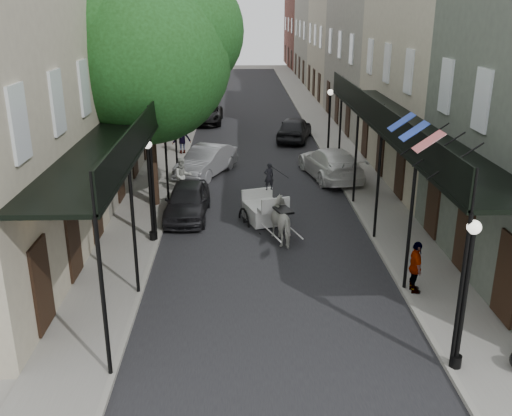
{
  "coord_description": "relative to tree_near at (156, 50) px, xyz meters",
  "views": [
    {
      "loc": [
        -0.98,
        -13.27,
        8.21
      ],
      "look_at": [
        -0.39,
        5.15,
        1.6
      ],
      "focal_mm": 40.0,
      "sensor_mm": 36.0,
      "label": 1
    }
  ],
  "objects": [
    {
      "name": "ground",
      "position": [
        4.2,
        -10.18,
        -6.49
      ],
      "size": [
        140.0,
        140.0,
        0.0
      ],
      "primitive_type": "plane",
      "color": "gray",
      "rests_on": "ground"
    },
    {
      "name": "road",
      "position": [
        4.2,
        9.82,
        -6.48
      ],
      "size": [
        8.0,
        90.0,
        0.01
      ],
      "primitive_type": "cube",
      "color": "black",
      "rests_on": "ground"
    },
    {
      "name": "sidewalk_left",
      "position": [
        -0.8,
        9.82,
        -6.43
      ],
      "size": [
        2.2,
        90.0,
        0.12
      ],
      "primitive_type": "cube",
      "color": "gray",
      "rests_on": "ground"
    },
    {
      "name": "sidewalk_right",
      "position": [
        9.2,
        9.82,
        -6.43
      ],
      "size": [
        2.2,
        90.0,
        0.12
      ],
      "primitive_type": "cube",
      "color": "gray",
      "rests_on": "ground"
    },
    {
      "name": "building_row_left",
      "position": [
        -4.4,
        19.82,
        -1.24
      ],
      "size": [
        5.0,
        80.0,
        10.5
      ],
      "primitive_type": "cube",
      "color": "#B4AB90",
      "rests_on": "ground"
    },
    {
      "name": "building_row_right",
      "position": [
        12.8,
        19.82,
        -1.24
      ],
      "size": [
        5.0,
        80.0,
        10.5
      ],
      "primitive_type": "cube",
      "color": "gray",
      "rests_on": "ground"
    },
    {
      "name": "gallery_left",
      "position": [
        -0.59,
        -3.2,
        -2.44
      ],
      "size": [
        2.2,
        18.05,
        4.88
      ],
      "color": "black",
      "rests_on": "sidewalk_left"
    },
    {
      "name": "gallery_right",
      "position": [
        8.99,
        -3.2,
        -2.44
      ],
      "size": [
        2.2,
        18.05,
        4.88
      ],
      "color": "black",
      "rests_on": "sidewalk_right"
    },
    {
      "name": "tree_near",
      "position": [
        0.0,
        0.0,
        0.0
      ],
      "size": [
        7.31,
        6.8,
        9.63
      ],
      "color": "#382619",
      "rests_on": "sidewalk_left"
    },
    {
      "name": "tree_far",
      "position": [
        -0.05,
        14.0,
        -0.65
      ],
      "size": [
        6.45,
        6.0,
        8.61
      ],
      "color": "#382619",
      "rests_on": "sidewalk_left"
    },
    {
      "name": "lamppost_right_near",
      "position": [
        8.3,
        -12.18,
        -4.44
      ],
      "size": [
        0.32,
        0.32,
        3.71
      ],
      "color": "black",
      "rests_on": "sidewalk_right"
    },
    {
      "name": "lamppost_left",
      "position": [
        0.1,
        -4.18,
        -4.44
      ],
      "size": [
        0.32,
        0.32,
        3.71
      ],
      "color": "black",
      "rests_on": "sidewalk_left"
    },
    {
      "name": "lamppost_right_far",
      "position": [
        8.3,
        7.82,
        -4.44
      ],
      "size": [
        0.32,
        0.32,
        3.71
      ],
      "color": "black",
      "rests_on": "sidewalk_right"
    },
    {
      "name": "horse",
      "position": [
        4.86,
        -4.18,
        -5.71
      ],
      "size": [
        1.37,
        2.0,
        1.55
      ],
      "primitive_type": "imported",
      "rotation": [
        0.0,
        0.0,
        3.46
      ],
      "color": "beige",
      "rests_on": "ground"
    },
    {
      "name": "carriage",
      "position": [
        4.1,
        -1.89,
        -5.48
      ],
      "size": [
        2.05,
        2.57,
        2.59
      ],
      "rotation": [
        0.0,
        0.0,
        0.32
      ],
      "color": "black",
      "rests_on": "ground"
    },
    {
      "name": "pedestrian_walking",
      "position": [
        0.7,
        1.36,
        -5.62
      ],
      "size": [
        1.04,
        0.94,
        1.73
      ],
      "primitive_type": "imported",
      "rotation": [
        0.0,
        0.0,
        0.42
      ],
      "color": "beige",
      "rests_on": "ground"
    },
    {
      "name": "pedestrian_sidewalk_left",
      "position": [
        -0.0,
        8.63,
        -5.51
      ],
      "size": [
        1.28,
        1.04,
        1.72
      ],
      "primitive_type": "imported",
      "rotation": [
        0.0,
        0.0,
        3.57
      ],
      "color": "gray",
      "rests_on": "sidewalk_left"
    },
    {
      "name": "pedestrian_sidewalk_right",
      "position": [
        8.4,
        -8.45,
        -5.57
      ],
      "size": [
        0.43,
        0.96,
        1.61
      ],
      "primitive_type": "imported",
      "rotation": [
        0.0,
        0.0,
        1.52
      ],
      "color": "gray",
      "rests_on": "sidewalk_right"
    },
    {
      "name": "car_left_near",
      "position": [
        1.13,
        -1.55,
        -5.78
      ],
      "size": [
        1.78,
        4.18,
        1.41
      ],
      "primitive_type": "imported",
      "rotation": [
        0.0,
        0.0,
        -0.03
      ],
      "color": "black",
      "rests_on": "ground"
    },
    {
      "name": "car_left_mid",
      "position": [
        1.6,
        4.53,
        -5.76
      ],
      "size": [
        3.19,
        4.69,
        1.46
      ],
      "primitive_type": "imported",
      "rotation": [
        0.0,
        0.0,
        -0.41
      ],
      "color": "gray",
      "rests_on": "ground"
    },
    {
      "name": "car_left_far",
      "position": [
        0.95,
        17.89,
        -5.82
      ],
      "size": [
        2.29,
        4.83,
        1.33
      ],
      "primitive_type": "imported",
      "rotation": [
        0.0,
        0.0,
        -0.02
      ],
      "color": "black",
      "rests_on": "ground"
    },
    {
      "name": "car_right_near",
      "position": [
        7.8,
        3.82,
        -5.73
      ],
      "size": [
        3.05,
        5.54,
        1.52
      ],
      "primitive_type": "imported",
      "rotation": [
        0.0,
        0.0,
        3.32
      ],
      "color": "white",
      "rests_on": "ground"
    },
    {
      "name": "car_right_far",
      "position": [
        6.8,
        12.12,
        -5.72
      ],
      "size": [
        2.85,
        4.82,
        1.54
      ],
      "primitive_type": "imported",
      "rotation": [
        0.0,
        0.0,
        2.9
      ],
      "color": "black",
      "rests_on": "ground"
    }
  ]
}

